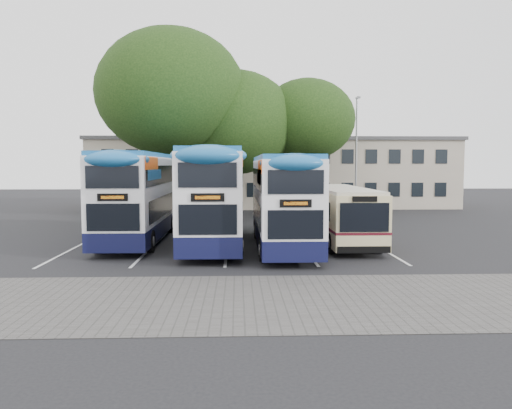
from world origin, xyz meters
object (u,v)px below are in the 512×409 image
Objects in this scene: tree_right at (307,120)px; bus_dd_right at (283,197)px; lamp_post at (356,148)px; tree_mid at (235,123)px; tree_left at (171,93)px; bus_dd_left at (139,193)px; bus_dd_mid at (214,193)px; bus_single at (341,211)px.

bus_dd_right is (-3.08, -14.34, -4.81)m from tree_right.
lamp_post is 9.87m from tree_mid.
tree_left is 10.06m from tree_right.
tree_left reaches higher than tree_mid.
bus_dd_left is at bearing -92.13° from tree_left.
tree_mid is (-9.46, -2.16, 1.77)m from lamp_post.
bus_dd_mid is at bearing -72.90° from tree_left.
tree_right is at bearing 5.17° from tree_mid.
tree_left is at bearing 107.10° from bus_dd_mid.
lamp_post is 0.69× the size of tree_left.
tree_left reaches higher than bus_single.
tree_mid is 1.05× the size of bus_dd_right.
lamp_post is at bearing 55.35° from bus_dd_mid.
tree_left reaches higher than tree_right.
tree_mid reaches higher than bus_single.
tree_right is at bearing 50.07° from bus_dd_left.
tree_mid is 13.25m from bus_dd_left.
lamp_post is 0.86× the size of bus_dd_left.
tree_mid reaches higher than bus_dd_mid.
tree_left is 11.78m from bus_dd_left.
bus_dd_left is at bearing 161.24° from bus_dd_mid.
lamp_post reaches higher than bus_dd_mid.
bus_single is at bearing -67.00° from tree_mid.
bus_single is at bearing -106.16° from lamp_post.
tree_left is 1.24× the size of tree_mid.
bus_dd_left is 7.36m from bus_dd_right.
bus_single is at bearing -4.75° from bus_dd_left.
tree_right is (-4.12, -1.68, 2.04)m from lamp_post.
bus_dd_mid is (3.45, -11.22, -6.26)m from tree_left.
tree_mid reaches higher than tree_right.
bus_dd_left is at bearing 175.25° from bus_single.
lamp_post is at bearing 73.84° from bus_single.
tree_right reaches higher than lamp_post.
bus_dd_left reaches higher than bus_single.
tree_left reaches higher than lamp_post.
tree_right reaches higher than bus_dd_mid.
bus_single is (9.98, -0.83, -0.88)m from bus_dd_left.
bus_dd_right is (6.99, -2.31, -0.09)m from bus_dd_left.
lamp_post is 14.79m from tree_left.
lamp_post is 17.77m from bus_dd_right.
lamp_post is 4.89m from tree_right.
tree_right is 15.43m from bus_dd_right.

